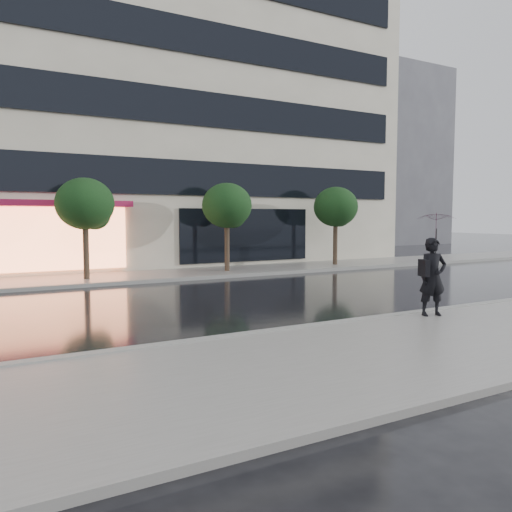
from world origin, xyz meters
TOP-DOWN VIEW (x-y plane):
  - ground at (0.00, 0.00)m, footprint 120.00×120.00m
  - sidewalk_near at (0.00, -3.25)m, footprint 60.00×4.50m
  - sidewalk_far at (0.00, 10.25)m, footprint 60.00×3.50m
  - curb_near at (0.00, -1.00)m, footprint 60.00×0.25m
  - curb_far at (0.00, 8.50)m, footprint 60.00×0.25m
  - office_building at (-0.00, 17.97)m, footprint 30.00×12.76m
  - bg_building_right at (26.00, 28.00)m, footprint 12.00×12.00m
  - tree_mid_west at (-2.94, 10.03)m, footprint 2.20×2.20m
  - tree_mid_east at (3.06, 10.03)m, footprint 2.20×2.20m
  - tree_far_east at (9.06, 10.03)m, footprint 2.20×2.20m
  - pedestrian_with_umbrella at (3.00, -1.51)m, footprint 1.10×1.11m

SIDE VIEW (x-z plane):
  - ground at x=0.00m, z-range 0.00..0.00m
  - sidewalk_near at x=0.00m, z-range 0.00..0.12m
  - sidewalk_far at x=0.00m, z-range 0.00..0.12m
  - curb_near at x=0.00m, z-range 0.00..0.14m
  - curb_far at x=0.00m, z-range 0.00..0.14m
  - pedestrian_with_umbrella at x=3.00m, z-range 0.40..2.90m
  - tree_mid_west at x=-2.94m, z-range 0.93..4.92m
  - tree_mid_east at x=3.06m, z-range 0.93..4.92m
  - tree_far_east at x=9.06m, z-range 0.93..4.92m
  - bg_building_right at x=26.00m, z-range 0.00..16.00m
  - office_building at x=0.00m, z-range 0.00..18.00m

